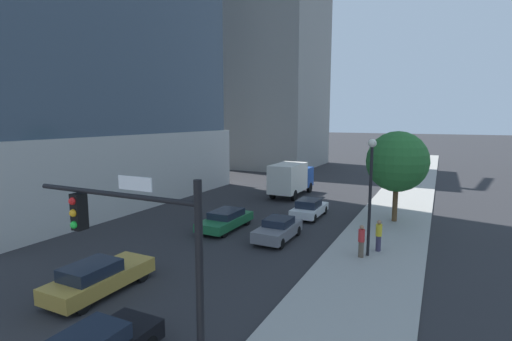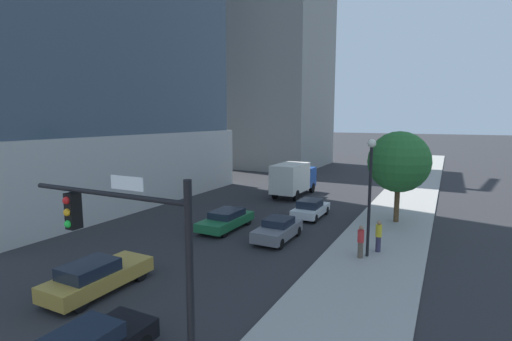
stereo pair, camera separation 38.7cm
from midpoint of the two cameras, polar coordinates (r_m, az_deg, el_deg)
sidewalk at (r=24.73m, az=19.13°, el=-9.96°), size 5.10×120.00×0.15m
construction_building at (r=61.43m, az=2.61°, el=16.38°), size 16.89×16.59×39.36m
traffic_light_pole at (r=10.50m, az=-17.31°, el=-10.58°), size 5.63×0.48×5.90m
street_lamp at (r=20.59m, az=17.41°, el=-1.59°), size 0.44×0.44×6.27m
street_tree at (r=28.30m, az=21.17°, el=1.22°), size 4.29×4.29×6.46m
car_gold at (r=18.15m, az=-22.37°, el=-14.56°), size 1.87×4.75×1.44m
car_green at (r=25.86m, az=-4.12°, el=-7.39°), size 1.94×4.67×1.29m
car_white at (r=29.09m, az=8.63°, el=-5.69°), size 1.82×4.11×1.40m
car_gray at (r=23.55m, az=3.81°, el=-8.87°), size 1.80×4.06×1.38m
box_truck at (r=36.47m, az=5.96°, el=-1.12°), size 2.39×6.51×3.22m
pedestrian_yellow_shirt at (r=22.18m, az=18.53°, el=-9.34°), size 0.34×0.34×1.76m
pedestrian_red_shirt at (r=20.97m, az=16.07°, el=-10.26°), size 0.34×0.34×1.75m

